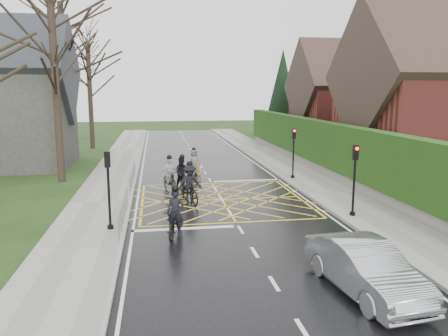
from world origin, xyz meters
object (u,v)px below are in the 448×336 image
object	(u,v)px
cyclist_rear	(176,219)
cyclist_lead	(194,165)
cyclist_back	(182,176)
car	(365,268)
cyclist_mid	(190,187)
cyclist_front	(170,178)

from	to	relation	value
cyclist_rear	cyclist_lead	distance (m)	12.47
cyclist_rear	cyclist_back	world-z (taller)	cyclist_back
cyclist_lead	car	distance (m)	18.22
car	cyclist_lead	bearing A→B (deg)	92.93
cyclist_mid	cyclist_front	bearing A→B (deg)	92.54
cyclist_mid	cyclist_rear	bearing A→B (deg)	-116.93
cyclist_rear	cyclist_mid	size ratio (longest dim) A/B	0.95
cyclist_rear	cyclist_back	xyz separation A→B (m)	(0.76, 7.92, 0.12)
cyclist_mid	cyclist_front	world-z (taller)	cyclist_mid
cyclist_mid	cyclist_back	bearing A→B (deg)	77.34
cyclist_front	car	world-z (taller)	cyclist_front
cyclist_back	cyclist_lead	distance (m)	4.54
cyclist_rear	cyclist_mid	distance (m)	5.10
cyclist_rear	cyclist_front	size ratio (longest dim) A/B	1.03
cyclist_mid	cyclist_front	xyz separation A→B (m)	(-0.90, 2.65, -0.02)
car	cyclist_back	bearing A→B (deg)	100.14
cyclist_back	cyclist_lead	world-z (taller)	cyclist_back
cyclist_rear	cyclist_lead	bearing A→B (deg)	96.71
cyclist_rear	cyclist_lead	world-z (taller)	cyclist_rear
cyclist_front	cyclist_lead	size ratio (longest dim) A/B	1.07
cyclist_lead	cyclist_rear	bearing A→B (deg)	-122.40
cyclist_lead	car	xyz separation A→B (m)	(3.08, -17.96, 0.09)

